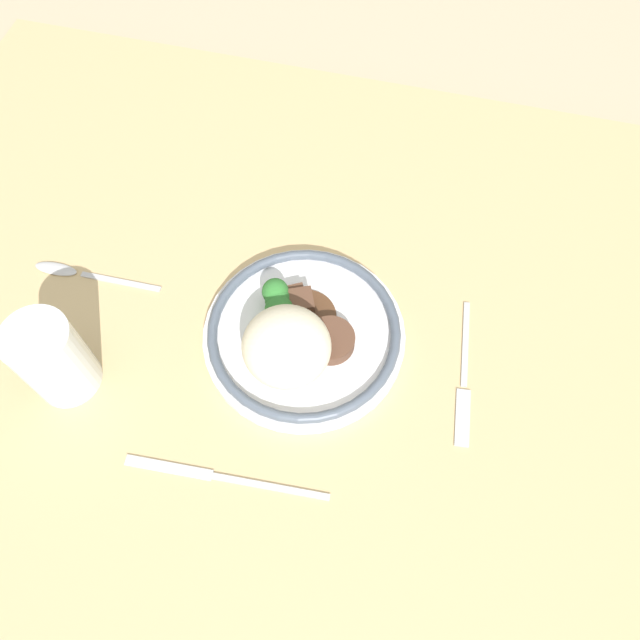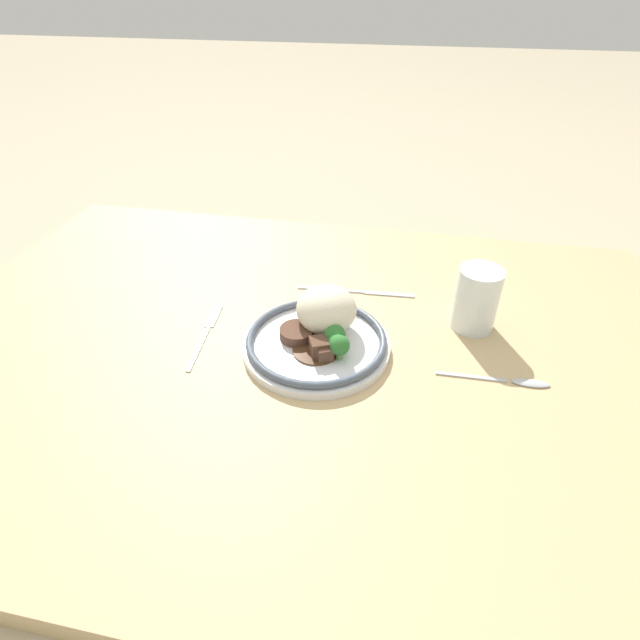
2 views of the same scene
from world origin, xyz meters
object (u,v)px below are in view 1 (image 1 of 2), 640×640
(plate, at_px, (298,335))
(spoon, at_px, (72,272))
(juice_glass, at_px, (55,361))
(fork, at_px, (464,385))
(knife, at_px, (218,477))

(plate, height_order, spoon, plate)
(juice_glass, xyz_separation_m, fork, (-0.44, -0.10, -0.05))
(spoon, bearing_deg, plate, 173.04)
(plate, xyz_separation_m, knife, (0.04, 0.17, -0.03))
(fork, height_order, knife, same)
(plate, bearing_deg, juice_glass, 23.13)
(knife, bearing_deg, juice_glass, -22.08)
(juice_glass, height_order, spoon, juice_glass)
(plate, relative_size, spoon, 1.42)
(knife, bearing_deg, spoon, -41.29)
(juice_glass, distance_m, knife, 0.22)
(juice_glass, distance_m, fork, 0.46)
(knife, distance_m, spoon, 0.33)
(fork, bearing_deg, spoon, -99.57)
(plate, distance_m, fork, 0.20)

